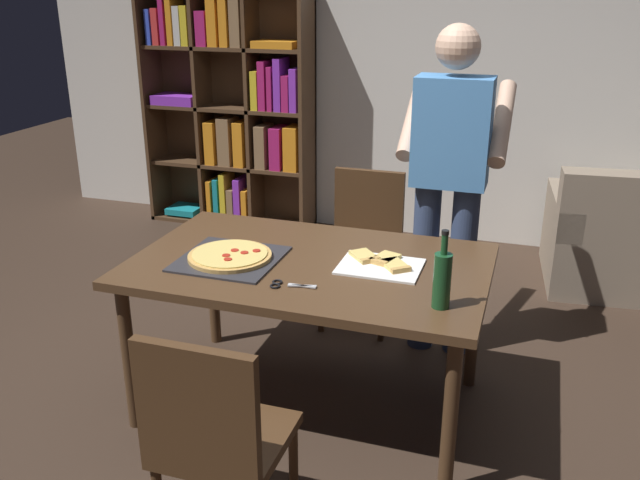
{
  "coord_description": "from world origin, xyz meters",
  "views": [
    {
      "loc": [
        0.93,
        -2.67,
        1.92
      ],
      "look_at": [
        0.0,
        0.15,
        0.8
      ],
      "focal_mm": 38.06,
      "sensor_mm": 36.0,
      "label": 1
    }
  ],
  "objects_px": {
    "bookshelf": "(232,106)",
    "person_serving_pizza": "(450,175)",
    "dining_table": "(310,276)",
    "pepperoni_pizza_on_tray": "(230,257)",
    "chair_far_side": "(364,238)",
    "kitchen_scissors": "(285,285)",
    "wine_bottle": "(442,279)",
    "chair_near_camera": "(214,434)"
  },
  "relations": [
    {
      "from": "bookshelf",
      "to": "person_serving_pizza",
      "type": "xyz_separation_m",
      "value": [
        1.99,
        -1.61,
        0.01
      ]
    },
    {
      "from": "dining_table",
      "to": "pepperoni_pizza_on_tray",
      "type": "xyz_separation_m",
      "value": [
        -0.35,
        -0.09,
        0.09
      ]
    },
    {
      "from": "person_serving_pizza",
      "to": "pepperoni_pizza_on_tray",
      "type": "xyz_separation_m",
      "value": [
        -0.85,
        -0.86,
        -0.23
      ]
    },
    {
      "from": "chair_far_side",
      "to": "pepperoni_pizza_on_tray",
      "type": "distance_m",
      "value": 1.16
    },
    {
      "from": "bookshelf",
      "to": "kitchen_scissors",
      "type": "bearing_deg",
      "value": -60.94
    },
    {
      "from": "person_serving_pizza",
      "to": "kitchen_scissors",
      "type": "height_order",
      "value": "person_serving_pizza"
    },
    {
      "from": "pepperoni_pizza_on_tray",
      "to": "wine_bottle",
      "type": "xyz_separation_m",
      "value": [
        0.98,
        -0.18,
        0.1
      ]
    },
    {
      "from": "person_serving_pizza",
      "to": "chair_far_side",
      "type": "bearing_deg",
      "value": 156.36
    },
    {
      "from": "chair_near_camera",
      "to": "kitchen_scissors",
      "type": "xyz_separation_m",
      "value": [
        -0.01,
        0.7,
        0.24
      ]
    },
    {
      "from": "dining_table",
      "to": "wine_bottle",
      "type": "relative_size",
      "value": 5.04
    },
    {
      "from": "person_serving_pizza",
      "to": "dining_table",
      "type": "bearing_deg",
      "value": -123.41
    },
    {
      "from": "dining_table",
      "to": "wine_bottle",
      "type": "xyz_separation_m",
      "value": [
        0.63,
        -0.27,
        0.19
      ]
    },
    {
      "from": "kitchen_scissors",
      "to": "bookshelf",
      "type": "bearing_deg",
      "value": 119.06
    },
    {
      "from": "chair_near_camera",
      "to": "bookshelf",
      "type": "height_order",
      "value": "bookshelf"
    },
    {
      "from": "person_serving_pizza",
      "to": "pepperoni_pizza_on_tray",
      "type": "distance_m",
      "value": 1.23
    },
    {
      "from": "dining_table",
      "to": "pepperoni_pizza_on_tray",
      "type": "height_order",
      "value": "pepperoni_pizza_on_tray"
    },
    {
      "from": "person_serving_pizza",
      "to": "wine_bottle",
      "type": "bearing_deg",
      "value": -82.99
    },
    {
      "from": "chair_far_side",
      "to": "wine_bottle",
      "type": "distance_m",
      "value": 1.45
    },
    {
      "from": "chair_near_camera",
      "to": "pepperoni_pizza_on_tray",
      "type": "relative_size",
      "value": 2.05
    },
    {
      "from": "dining_table",
      "to": "kitchen_scissors",
      "type": "bearing_deg",
      "value": -92.02
    },
    {
      "from": "chair_near_camera",
      "to": "person_serving_pizza",
      "type": "distance_m",
      "value": 1.88
    },
    {
      "from": "dining_table",
      "to": "person_serving_pizza",
      "type": "distance_m",
      "value": 0.97
    },
    {
      "from": "dining_table",
      "to": "bookshelf",
      "type": "distance_m",
      "value": 2.82
    },
    {
      "from": "bookshelf",
      "to": "wine_bottle",
      "type": "height_order",
      "value": "bookshelf"
    },
    {
      "from": "chair_far_side",
      "to": "kitchen_scissors",
      "type": "relative_size",
      "value": 4.58
    },
    {
      "from": "kitchen_scissors",
      "to": "pepperoni_pizza_on_tray",
      "type": "bearing_deg",
      "value": 151.34
    },
    {
      "from": "wine_bottle",
      "to": "kitchen_scissors",
      "type": "relative_size",
      "value": 1.61
    },
    {
      "from": "chair_far_side",
      "to": "person_serving_pizza",
      "type": "height_order",
      "value": "person_serving_pizza"
    },
    {
      "from": "chair_far_side",
      "to": "person_serving_pizza",
      "type": "bearing_deg",
      "value": -23.64
    },
    {
      "from": "chair_far_side",
      "to": "pepperoni_pizza_on_tray",
      "type": "relative_size",
      "value": 2.05
    },
    {
      "from": "chair_near_camera",
      "to": "kitchen_scissors",
      "type": "bearing_deg",
      "value": 90.8
    },
    {
      "from": "bookshelf",
      "to": "wine_bottle",
      "type": "xyz_separation_m",
      "value": [
        2.12,
        -2.65,
        -0.12
      ]
    },
    {
      "from": "bookshelf",
      "to": "pepperoni_pizza_on_tray",
      "type": "bearing_deg",
      "value": -65.3
    },
    {
      "from": "bookshelf",
      "to": "pepperoni_pizza_on_tray",
      "type": "xyz_separation_m",
      "value": [
        1.14,
        -2.47,
        -0.22
      ]
    },
    {
      "from": "bookshelf",
      "to": "wine_bottle",
      "type": "relative_size",
      "value": 6.17
    },
    {
      "from": "chair_near_camera",
      "to": "person_serving_pizza",
      "type": "height_order",
      "value": "person_serving_pizza"
    },
    {
      "from": "bookshelf",
      "to": "person_serving_pizza",
      "type": "relative_size",
      "value": 1.11
    },
    {
      "from": "chair_far_side",
      "to": "bookshelf",
      "type": "bearing_deg",
      "value": 136.82
    },
    {
      "from": "bookshelf",
      "to": "kitchen_scissors",
      "type": "distance_m",
      "value": 3.05
    },
    {
      "from": "dining_table",
      "to": "chair_far_side",
      "type": "distance_m",
      "value": 1.0
    },
    {
      "from": "chair_near_camera",
      "to": "chair_far_side",
      "type": "distance_m",
      "value": 1.97
    },
    {
      "from": "kitchen_scissors",
      "to": "chair_far_side",
      "type": "bearing_deg",
      "value": 89.55
    }
  ]
}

